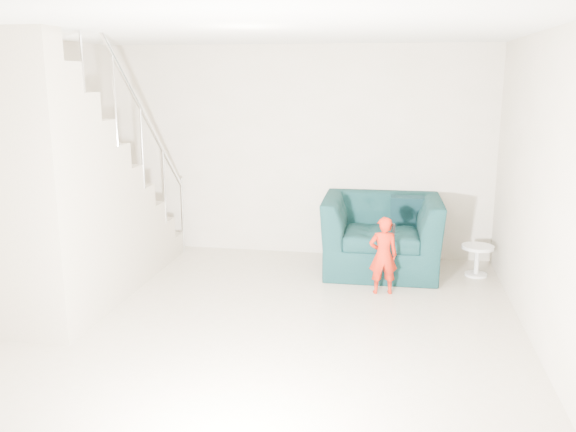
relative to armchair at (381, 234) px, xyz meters
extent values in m
plane|color=tan|center=(-1.13, -2.14, -0.45)|extent=(5.50, 5.50, 0.00)
plane|color=silver|center=(-1.13, -2.14, 2.25)|extent=(5.50, 5.50, 0.00)
plane|color=#ADA58D|center=(-1.13, 0.61, 0.90)|extent=(5.00, 0.00, 5.00)
plane|color=#ADA58D|center=(-1.13, -4.89, 0.90)|extent=(5.00, 0.00, 5.00)
plane|color=#ADA58D|center=(1.37, -2.14, 0.90)|extent=(0.00, 5.50, 5.50)
imported|color=black|center=(0.00, 0.00, 0.00)|extent=(1.41, 1.24, 0.90)
imported|color=#99040D|center=(0.04, -0.81, -0.02)|extent=(0.34, 0.26, 0.85)
cylinder|color=silver|center=(1.12, -0.03, -0.10)|extent=(0.37, 0.37, 0.04)
cylinder|color=silver|center=(1.12, -0.03, -0.28)|extent=(0.06, 0.06, 0.33)
cylinder|color=silver|center=(1.12, -0.03, -0.44)|extent=(0.26, 0.26, 0.03)
cube|color=#ADA089|center=(-3.13, 0.21, -0.32)|extent=(1.00, 0.30, 0.27)
cube|color=#ADA089|center=(-3.13, -0.09, -0.18)|extent=(1.00, 0.30, 0.54)
cube|color=#ADA089|center=(-3.13, -0.39, -0.05)|extent=(1.00, 0.30, 0.81)
cube|color=#ADA089|center=(-3.13, -0.69, 0.09)|extent=(1.00, 0.30, 1.08)
cube|color=#ADA089|center=(-3.13, -0.99, 0.22)|extent=(1.00, 0.30, 1.35)
cube|color=#ADA089|center=(-3.13, -1.29, 0.36)|extent=(1.00, 0.30, 1.62)
cube|color=#ADA089|center=(-3.13, -1.59, 0.49)|extent=(1.00, 0.30, 1.89)
cube|color=#ADA089|center=(-3.13, -1.89, 0.63)|extent=(1.00, 0.30, 2.16)
cube|color=#ADA089|center=(-3.13, -2.19, 0.76)|extent=(1.00, 0.30, 2.43)
cube|color=#ADA089|center=(-3.13, -2.49, 0.90)|extent=(1.00, 0.30, 2.70)
cylinder|color=silver|center=(-2.63, -1.14, 1.80)|extent=(0.04, 3.03, 2.73)
cylinder|color=silver|center=(-2.63, 0.36, 0.05)|extent=(0.04, 0.04, 1.00)
cube|color=black|center=(0.30, 0.24, 0.24)|extent=(0.40, 0.19, 0.40)
cube|color=black|center=(-0.61, -0.03, 0.12)|extent=(0.05, 0.53, 0.60)
cube|color=black|center=(0.14, -0.87, 0.29)|extent=(0.03, 0.05, 0.10)
camera|label=1|loc=(0.11, -7.18, 1.85)|focal=38.00mm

